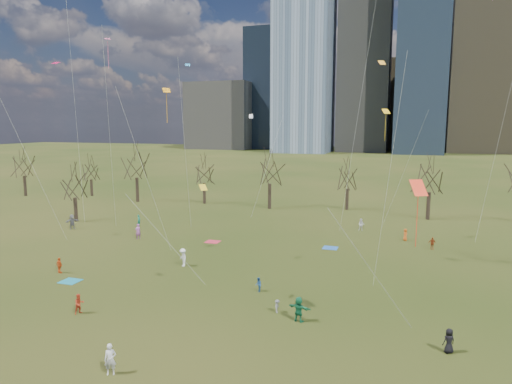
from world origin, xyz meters
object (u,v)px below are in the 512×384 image
(blanket_teal, at_px, (70,281))
(blanket_navy, at_px, (330,248))
(person_1, at_px, (110,359))
(blanket_crimson, at_px, (213,242))
(person_2, at_px, (79,304))
(person_4, at_px, (59,265))

(blanket_teal, bearing_deg, blanket_navy, 42.29)
(person_1, bearing_deg, blanket_crimson, 75.86)
(blanket_teal, distance_m, blanket_crimson, 17.45)
(blanket_navy, relative_size, person_2, 1.09)
(blanket_teal, xyz_separation_m, blanket_navy, (19.72, 17.94, 0.00))
(blanket_crimson, bearing_deg, person_1, -77.44)
(person_1, distance_m, person_2, 9.40)
(person_2, height_order, person_4, person_2)
(person_2, bearing_deg, blanket_teal, 70.41)
(person_4, bearing_deg, person_2, 154.49)
(person_4, bearing_deg, person_1, 154.65)
(blanket_teal, xyz_separation_m, person_2, (5.40, -5.36, 0.72))
(person_2, bearing_deg, person_4, 73.94)
(blanket_teal, bearing_deg, person_1, -42.63)
(blanket_teal, bearing_deg, person_4, 147.95)
(person_2, bearing_deg, blanket_crimson, 22.75)
(person_2, distance_m, person_4, 10.49)
(blanket_crimson, distance_m, person_4, 17.16)
(person_1, bearing_deg, blanket_teal, 110.68)
(blanket_crimson, height_order, person_2, person_2)
(person_2, xyz_separation_m, person_4, (-7.89, 6.92, -0.01))
(blanket_teal, height_order, person_4, person_4)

